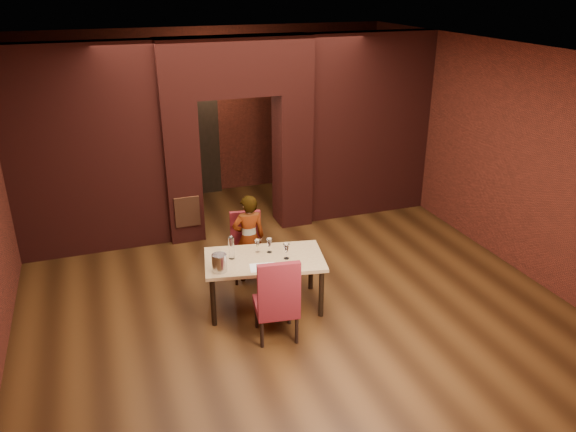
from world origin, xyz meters
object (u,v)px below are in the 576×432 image
wine_glass_b (269,245)px  wine_bucket (219,263)px  person_seated (249,238)px  potted_plant (288,256)px  chair_far (247,248)px  water_bottle (231,247)px  chair_near (276,296)px  wine_glass_c (286,251)px  wine_glass_a (257,246)px  dining_table (265,282)px

wine_glass_b → wine_bucket: (-0.73, -0.28, 0.01)m
person_seated → potted_plant: person_seated is taller
potted_plant → person_seated: bearing=-170.6°
chair_far → wine_glass_b: bearing=-70.9°
water_bottle → potted_plant: size_ratio=0.79×
chair_far → chair_near: (-0.07, -1.49, 0.06)m
chair_far → chair_near: chair_near is taller
wine_glass_b → wine_glass_c: 0.29m
wine_glass_a → wine_bucket: wine_bucket is taller
wine_glass_a → potted_plant: wine_glass_a is taller
person_seated → wine_bucket: (-0.63, -0.92, 0.18)m
chair_near → person_seated: bearing=-85.4°
chair_far → wine_glass_c: size_ratio=4.61×
chair_near → potted_plant: (0.71, 1.56, -0.35)m
wine_glass_b → wine_glass_c: size_ratio=0.95×
wine_bucket → potted_plant: 1.73m
dining_table → person_seated: 0.82m
dining_table → wine_bucket: 0.79m
wine_bucket → chair_near: bearing=-44.6°
wine_glass_b → water_bottle: 0.51m
wine_glass_c → wine_bucket: bearing=-177.6°
dining_table → wine_glass_c: size_ratio=7.24×
wine_glass_c → wine_bucket: size_ratio=0.93×
chair_far → wine_glass_a: 0.70m
wine_glass_c → water_bottle: bearing=160.2°
chair_near → wine_glass_b: 0.88m
chair_near → wine_glass_b: (0.18, 0.81, 0.26)m
wine_glass_b → wine_glass_c: (0.15, -0.24, 0.01)m
chair_far → wine_bucket: bearing=-113.2°
person_seated → wine_glass_c: bearing=106.9°
wine_bucket → dining_table: bearing=13.4°
dining_table → wine_bucket: bearing=-155.7°
dining_table → chair_far: (-0.00, 0.81, 0.13)m
dining_table → wine_glass_b: wine_glass_b is taller
wine_glass_a → wine_bucket: 0.67m
wine_glass_a → water_bottle: size_ratio=0.57×
wine_bucket → potted_plant: bearing=39.1°
wine_glass_a → water_bottle: (-0.36, -0.06, 0.07)m
person_seated → wine_glass_b: 0.67m
potted_plant → chair_near: bearing=-114.6°
dining_table → person_seated: size_ratio=1.18×
chair_near → water_bottle: (-0.32, 0.81, 0.32)m
person_seated → wine_glass_a: bearing=86.5°
dining_table → water_bottle: bearing=173.2°
dining_table → wine_bucket: (-0.62, -0.15, 0.47)m
potted_plant → dining_table: bearing=-126.1°
chair_far → wine_bucket: (-0.61, -0.95, 0.34)m
chair_near → wine_bucket: chair_near is taller
dining_table → wine_glass_c: 0.54m
dining_table → wine_glass_a: (-0.03, 0.19, 0.44)m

